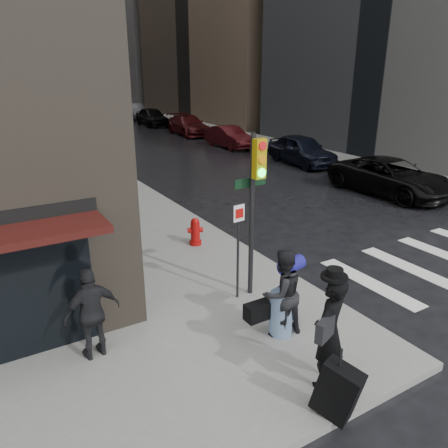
{
  "coord_description": "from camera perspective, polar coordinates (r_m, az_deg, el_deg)",
  "views": [
    {
      "loc": [
        -4.64,
        -5.51,
        5.11
      ],
      "look_at": [
        0.75,
        3.49,
        1.3
      ],
      "focal_mm": 35.0,
      "sensor_mm": 36.0,
      "label": 1
    }
  ],
  "objects": [
    {
      "name": "ground",
      "position": [
        8.83,
        7.78,
        -15.62
      ],
      "size": [
        140.0,
        140.0,
        0.0
      ],
      "primitive_type": "plane",
      "color": "black",
      "rests_on": "ground"
    },
    {
      "name": "bldg_right_far",
      "position": [
        70.9,
        -5.68,
        25.86
      ],
      "size": [
        22.0,
        20.0,
        25.0
      ],
      "primitive_type": "cube",
      "color": "slate",
      "rests_on": "ground"
    },
    {
      "name": "traffic_light",
      "position": [
        9.29,
        3.87,
        3.76
      ],
      "size": [
        0.92,
        0.45,
        3.68
      ],
      "rotation": [
        0.0,
        0.0,
        0.07
      ],
      "color": "black",
      "rests_on": "ground"
    },
    {
      "name": "parked_car_5",
      "position": [
        47.26,
        -11.59,
        14.28
      ],
      "size": [
        1.93,
        4.65,
        1.5
      ],
      "primitive_type": "imported",
      "rotation": [
        0.0,
        0.0,
        -0.08
      ],
      "color": "#4C4B50",
      "rests_on": "ground"
    },
    {
      "name": "parked_car_4",
      "position": [
        40.92,
        -9.38,
        13.67
      ],
      "size": [
        2.07,
        4.79,
        1.61
      ],
      "primitive_type": "imported",
      "rotation": [
        0.0,
        0.0,
        -0.04
      ],
      "color": "black",
      "rests_on": "ground"
    },
    {
      "name": "man_jeans",
      "position": [
        8.47,
        7.49,
        -8.91
      ],
      "size": [
        1.27,
        0.68,
        1.78
      ],
      "rotation": [
        0.0,
        0.0,
        3.15
      ],
      "color": "black",
      "rests_on": "ground"
    },
    {
      "name": "parked_car_3",
      "position": [
        35.15,
        -4.71,
        12.77
      ],
      "size": [
        2.49,
        5.32,
        1.5
      ],
      "primitive_type": "imported",
      "rotation": [
        0.0,
        0.0,
        -0.08
      ],
      "color": "#400C0F",
      "rests_on": "ground"
    },
    {
      "name": "parked_car_1",
      "position": [
        24.54,
        10.1,
        9.53
      ],
      "size": [
        2.24,
        4.8,
        1.59
      ],
      "primitive_type": "imported",
      "rotation": [
        0.0,
        0.0,
        -0.08
      ],
      "color": "black",
      "rests_on": "ground"
    },
    {
      "name": "parked_car_0",
      "position": [
        19.63,
        20.96,
        5.78
      ],
      "size": [
        2.66,
        5.43,
        1.48
      ],
      "primitive_type": "imported",
      "rotation": [
        0.0,
        0.0,
        0.04
      ],
      "color": "black",
      "rests_on": "ground"
    },
    {
      "name": "parked_car_2",
      "position": [
        29.39,
        0.7,
        11.31
      ],
      "size": [
        1.56,
        4.22,
        1.38
      ],
      "primitive_type": "imported",
      "rotation": [
        0.0,
        0.0,
        0.02
      ],
      "color": "#3A0B0E",
      "rests_on": "ground"
    },
    {
      "name": "sidewalk_left",
      "position": [
        33.22,
        -22.84,
        9.71
      ],
      "size": [
        4.0,
        50.0,
        0.15
      ],
      "primitive_type": "cube",
      "color": "slate",
      "rests_on": "ground"
    },
    {
      "name": "man_greycoat",
      "position": [
        8.15,
        -16.83,
        -11.06
      ],
      "size": [
        1.07,
        0.55,
        1.75
      ],
      "rotation": [
        0.0,
        0.0,
        3.26
      ],
      "color": "black",
      "rests_on": "ground"
    },
    {
      "name": "fire_hydrant",
      "position": [
        12.8,
        -3.77,
        -1.13
      ],
      "size": [
        0.47,
        0.36,
        0.82
      ],
      "rotation": [
        0.0,
        0.0,
        -0.34
      ],
      "color": "#980A09",
      "rests_on": "ground"
    },
    {
      "name": "sidewalk_right",
      "position": [
        37.56,
        -1.76,
        12.25
      ],
      "size": [
        3.0,
        50.0,
        0.15
      ],
      "primitive_type": "cube",
      "color": "slate",
      "rests_on": "ground"
    },
    {
      "name": "man_overcoat",
      "position": [
        7.25,
        13.74,
        -14.76
      ],
      "size": [
        1.08,
        1.38,
        2.13
      ],
      "rotation": [
        0.0,
        0.0,
        3.51
      ],
      "color": "black",
      "rests_on": "ground"
    }
  ]
}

